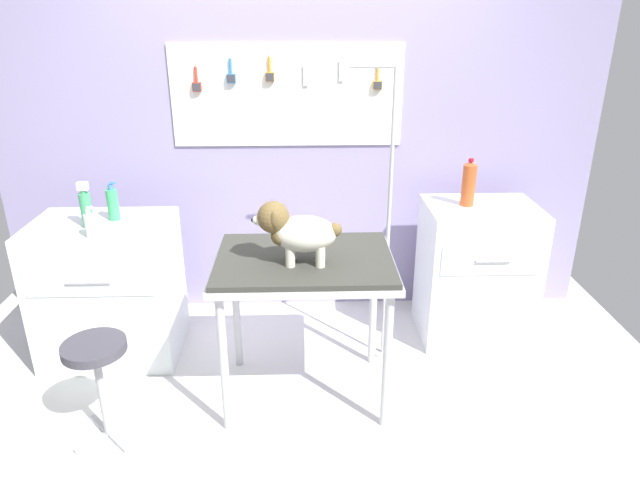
% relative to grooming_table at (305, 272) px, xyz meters
% --- Properties ---
extents(ground, '(4.40, 4.00, 0.04)m').
position_rel_grooming_table_xyz_m(ground, '(-0.03, -0.20, -0.77)').
color(ground, silver).
extents(rear_wall_panel, '(4.00, 0.11, 2.30)m').
position_rel_grooming_table_xyz_m(rear_wall_panel, '(-0.04, 1.08, 0.41)').
color(rear_wall_panel, '#8F85AE').
rests_on(rear_wall_panel, ground).
extents(grooming_table, '(0.92, 0.69, 0.83)m').
position_rel_grooming_table_xyz_m(grooming_table, '(0.00, 0.00, 0.00)').
color(grooming_table, '#B7B7BC').
rests_on(grooming_table, ground).
extents(grooming_arm, '(0.30, 0.11, 1.74)m').
position_rel_grooming_table_xyz_m(grooming_arm, '(0.47, 0.36, 0.07)').
color(grooming_arm, '#B7B7BC').
rests_on(grooming_arm, ground).
extents(dog, '(0.44, 0.22, 0.32)m').
position_rel_grooming_table_xyz_m(dog, '(-0.04, -0.07, 0.26)').
color(dog, beige).
rests_on(dog, grooming_table).
extents(counter_left, '(0.80, 0.58, 0.86)m').
position_rel_grooming_table_xyz_m(counter_left, '(-1.18, 0.46, -0.31)').
color(counter_left, silver).
rests_on(counter_left, ground).
extents(cabinet_right, '(0.68, 0.54, 0.89)m').
position_rel_grooming_table_xyz_m(cabinet_right, '(1.10, 0.60, -0.30)').
color(cabinet_right, white).
rests_on(cabinet_right, ground).
extents(stool, '(0.30, 0.30, 0.54)m').
position_rel_grooming_table_xyz_m(stool, '(-1.00, -0.32, -0.31)').
color(stool, '#9E9EA3').
rests_on(stool, ground).
extents(spray_bottle_tall, '(0.06, 0.06, 0.26)m').
position_rel_grooming_table_xyz_m(spray_bottle_tall, '(-1.22, 0.39, 0.23)').
color(spray_bottle_tall, '#3F9E66').
rests_on(spray_bottle_tall, counter_left).
extents(spray_bottle_short, '(0.06, 0.05, 0.17)m').
position_rel_grooming_table_xyz_m(spray_bottle_short, '(-1.15, 0.24, 0.19)').
color(spray_bottle_short, white).
rests_on(spray_bottle_short, counter_left).
extents(conditioner_bottle, '(0.07, 0.06, 0.23)m').
position_rel_grooming_table_xyz_m(conditioner_bottle, '(-1.11, 0.51, 0.21)').
color(conditioner_bottle, '#3AA363').
rests_on(conditioner_bottle, counter_left).
extents(soda_bottle, '(0.08, 0.08, 0.29)m').
position_rel_grooming_table_xyz_m(soda_bottle, '(1.00, 0.63, 0.28)').
color(soda_bottle, '#BD5023').
rests_on(soda_bottle, cabinet_right).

